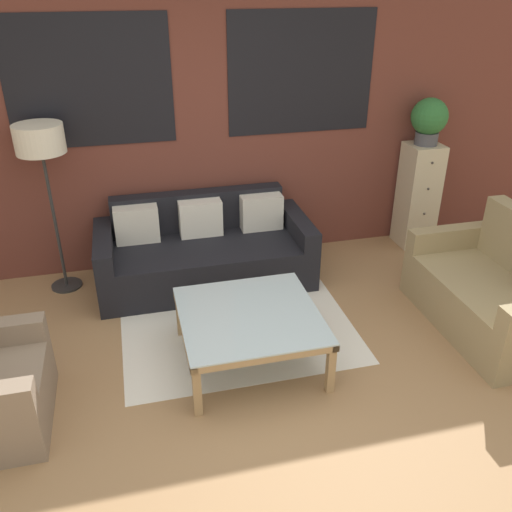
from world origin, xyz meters
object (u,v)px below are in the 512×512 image
Objects in this scene: couch_dark at (204,252)px; coffee_table at (249,320)px; floor_lamp at (41,147)px; settee_vintage at (496,294)px; drawer_cabinet at (418,195)px; potted_plant at (429,119)px.

coffee_table is (0.12, -1.32, 0.08)m from couch_dark.
couch_dark is 1.68m from floor_lamp.
settee_vintage is 1.29× the size of drawer_cabinet.
drawer_cabinet is (2.32, 0.23, 0.26)m from couch_dark.
coffee_table is 0.92× the size of drawer_cabinet.
floor_lamp is at bearing 133.69° from coffee_table.
potted_plant is at bearing 1.03° from floor_lamp.
drawer_cabinet reaches higher than couch_dark.
drawer_cabinet is at bearing -90.00° from potted_plant.
couch_dark is 2.57m from settee_vintage.
floor_lamp is at bearing 172.55° from couch_dark.
settee_vintage reaches higher than couch_dark.
couch_dark is 1.39× the size of settee_vintage.
coffee_table is at bearing -144.71° from drawer_cabinet.
potted_plant is (3.62, 0.07, 0.00)m from floor_lamp.
floor_lamp is 3.62m from potted_plant.
couch_dark is 1.33m from coffee_table.
drawer_cabinet is (0.14, 1.60, 0.24)m from settee_vintage.
potted_plant is at bearing 85.04° from settee_vintage.
settee_vintage is 2.06m from coffee_table.
drawer_cabinet is at bearing 5.78° from couch_dark.
potted_plant is at bearing 90.00° from drawer_cabinet.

